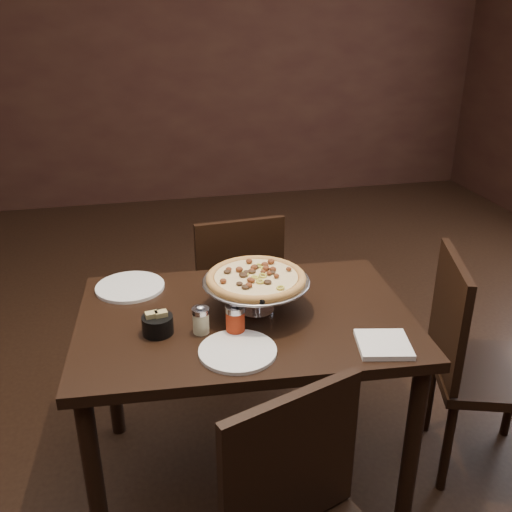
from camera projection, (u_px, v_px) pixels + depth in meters
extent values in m
cube|color=black|center=(229.00, 471.00, 2.26)|extent=(6.00, 7.00, 0.02)
cube|color=black|center=(152.00, 42.00, 4.83)|extent=(6.00, 0.02, 2.80)
cube|color=black|center=(245.00, 319.00, 1.97)|extent=(1.19, 0.84, 0.04)
cylinder|color=black|center=(95.00, 485.00, 1.75)|extent=(0.06, 0.06, 0.67)
cylinder|color=black|center=(412.00, 449.00, 1.89)|extent=(0.06, 0.06, 0.67)
cylinder|color=black|center=(111.00, 365.00, 2.33)|extent=(0.06, 0.06, 0.67)
cylinder|color=black|center=(352.00, 344.00, 2.48)|extent=(0.06, 0.06, 0.67)
cylinder|color=#B7B7BE|center=(256.00, 310.00, 1.99)|extent=(0.13, 0.13, 0.01)
cylinder|color=#B7B7BE|center=(256.00, 296.00, 1.96)|extent=(0.03, 0.03, 0.10)
cylinder|color=#B7B7BE|center=(256.00, 283.00, 1.94)|extent=(0.09, 0.09, 0.01)
cylinder|color=#AEADB3|center=(256.00, 281.00, 1.94)|extent=(0.36, 0.36, 0.01)
torus|color=#AEADB3|center=(256.00, 281.00, 1.94)|extent=(0.37, 0.37, 0.01)
cylinder|color=#A87332|center=(256.00, 279.00, 1.94)|extent=(0.33, 0.33, 0.01)
torus|color=#A87332|center=(256.00, 278.00, 1.94)|extent=(0.34, 0.34, 0.03)
cylinder|color=#E9CA80|center=(256.00, 277.00, 1.93)|extent=(0.28, 0.28, 0.01)
cylinder|color=beige|center=(201.00, 323.00, 1.84)|extent=(0.05, 0.05, 0.07)
cylinder|color=#B7B7BE|center=(200.00, 311.00, 1.82)|extent=(0.06, 0.06, 0.02)
ellipsoid|color=#B7B7BE|center=(200.00, 307.00, 1.82)|extent=(0.03, 0.03, 0.01)
cylinder|color=maroon|center=(235.00, 322.00, 1.83)|extent=(0.06, 0.06, 0.08)
cylinder|color=#B7B7BE|center=(235.00, 309.00, 1.81)|extent=(0.07, 0.07, 0.02)
ellipsoid|color=#B7B7BE|center=(235.00, 304.00, 1.81)|extent=(0.03, 0.03, 0.01)
cylinder|color=black|center=(158.00, 325.00, 1.84)|extent=(0.10, 0.10, 0.06)
cube|color=tan|center=(152.00, 322.00, 1.83)|extent=(0.04, 0.03, 0.07)
cube|color=tan|center=(162.00, 321.00, 1.84)|extent=(0.04, 0.03, 0.07)
cube|color=white|center=(384.00, 344.00, 1.77)|extent=(0.19, 0.19, 0.02)
cylinder|color=white|center=(130.00, 287.00, 2.14)|extent=(0.26, 0.26, 0.01)
cylinder|color=white|center=(238.00, 351.00, 1.74)|extent=(0.24, 0.24, 0.01)
cone|color=#B7B7BE|center=(271.00, 297.00, 1.83)|extent=(0.15, 0.15, 0.00)
cylinder|color=black|center=(271.00, 296.00, 1.83)|extent=(0.10, 0.09, 0.02)
cube|color=black|center=(231.00, 294.00, 2.76)|extent=(0.42, 0.42, 0.04)
cube|color=black|center=(240.00, 265.00, 2.50)|extent=(0.40, 0.06, 0.42)
cylinder|color=black|center=(253.00, 312.00, 3.03)|extent=(0.03, 0.03, 0.39)
cylinder|color=black|center=(194.00, 321.00, 2.94)|extent=(0.03, 0.03, 0.39)
cylinder|color=black|center=(272.00, 343.00, 2.75)|extent=(0.03, 0.03, 0.39)
cylinder|color=black|center=(207.00, 354.00, 2.66)|extent=(0.03, 0.03, 0.39)
cube|color=black|center=(291.00, 464.00, 1.41)|extent=(0.39, 0.16, 0.42)
cube|color=black|center=(491.00, 373.00, 2.14)|extent=(0.52, 0.52, 0.04)
cube|color=black|center=(449.00, 314.00, 2.06)|extent=(0.16, 0.40, 0.43)
cylinder|color=black|center=(512.00, 396.00, 2.37)|extent=(0.04, 0.04, 0.40)
cylinder|color=black|center=(447.00, 447.00, 2.09)|extent=(0.04, 0.04, 0.40)
cylinder|color=black|center=(430.00, 391.00, 2.40)|extent=(0.04, 0.04, 0.40)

